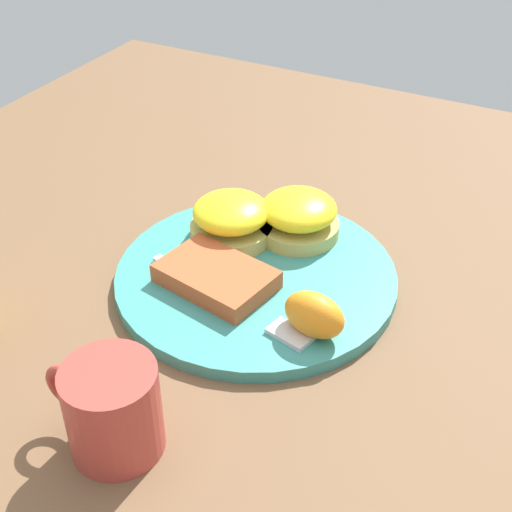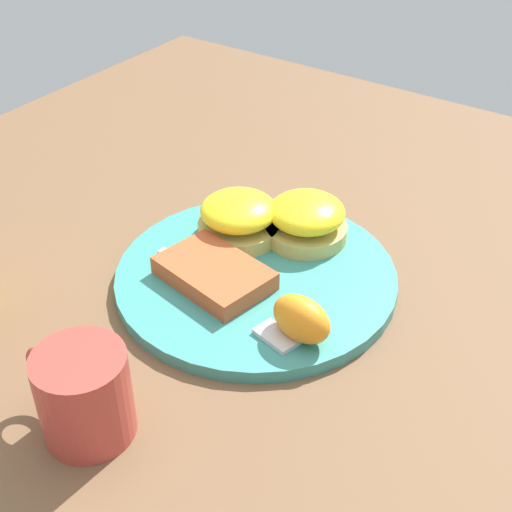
{
  "view_description": "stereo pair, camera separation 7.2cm",
  "coord_description": "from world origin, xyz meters",
  "px_view_note": "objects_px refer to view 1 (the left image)",
  "views": [
    {
      "loc": [
        -0.27,
        0.52,
        0.46
      ],
      "look_at": [
        0.0,
        0.0,
        0.03
      ],
      "focal_mm": 50.0,
      "sensor_mm": 36.0,
      "label": 1
    },
    {
      "loc": [
        -0.33,
        0.48,
        0.46
      ],
      "look_at": [
        0.0,
        0.0,
        0.03
      ],
      "focal_mm": 50.0,
      "sensor_mm": 36.0,
      "label": 2
    }
  ],
  "objects_px": {
    "sandwich_benedict_left": "(299,216)",
    "hashbrown_patty": "(216,276)",
    "fork": "(237,304)",
    "orange_wedge": "(314,315)",
    "cup": "(112,409)",
    "sandwich_benedict_right": "(231,219)"
  },
  "relations": [
    {
      "from": "sandwich_benedict_left",
      "to": "cup",
      "type": "xyz_separation_m",
      "value": [
        0.01,
        0.32,
        0.0
      ]
    },
    {
      "from": "cup",
      "to": "sandwich_benedict_right",
      "type": "bearing_deg",
      "value": -79.54
    },
    {
      "from": "orange_wedge",
      "to": "fork",
      "type": "relative_size",
      "value": 0.3
    },
    {
      "from": "sandwich_benedict_left",
      "to": "hashbrown_patty",
      "type": "relative_size",
      "value": 0.81
    },
    {
      "from": "sandwich_benedict_right",
      "to": "hashbrown_patty",
      "type": "bearing_deg",
      "value": 108.77
    },
    {
      "from": "hashbrown_patty",
      "to": "fork",
      "type": "xyz_separation_m",
      "value": [
        -0.03,
        0.02,
        -0.01
      ]
    },
    {
      "from": "hashbrown_patty",
      "to": "orange_wedge",
      "type": "bearing_deg",
      "value": 169.52
    },
    {
      "from": "orange_wedge",
      "to": "sandwich_benedict_left",
      "type": "bearing_deg",
      "value": -60.12
    },
    {
      "from": "sandwich_benedict_left",
      "to": "cup",
      "type": "distance_m",
      "value": 0.32
    },
    {
      "from": "sandwich_benedict_right",
      "to": "hashbrown_patty",
      "type": "height_order",
      "value": "sandwich_benedict_right"
    },
    {
      "from": "orange_wedge",
      "to": "cup",
      "type": "xyz_separation_m",
      "value": [
        0.09,
        0.18,
        0.0
      ]
    },
    {
      "from": "sandwich_benedict_right",
      "to": "hashbrown_patty",
      "type": "distance_m",
      "value": 0.09
    },
    {
      "from": "fork",
      "to": "cup",
      "type": "xyz_separation_m",
      "value": [
        0.01,
        0.18,
        0.02
      ]
    },
    {
      "from": "sandwich_benedict_right",
      "to": "cup",
      "type": "distance_m",
      "value": 0.29
    },
    {
      "from": "sandwich_benedict_left",
      "to": "cup",
      "type": "bearing_deg",
      "value": 88.15
    },
    {
      "from": "sandwich_benedict_right",
      "to": "hashbrown_patty",
      "type": "relative_size",
      "value": 0.81
    },
    {
      "from": "orange_wedge",
      "to": "sandwich_benedict_right",
      "type": "bearing_deg",
      "value": -35.45
    },
    {
      "from": "sandwich_benedict_right",
      "to": "orange_wedge",
      "type": "relative_size",
      "value": 1.51
    },
    {
      "from": "orange_wedge",
      "to": "cup",
      "type": "relative_size",
      "value": 0.58
    },
    {
      "from": "fork",
      "to": "hashbrown_patty",
      "type": "bearing_deg",
      "value": -30.09
    },
    {
      "from": "sandwich_benedict_right",
      "to": "fork",
      "type": "bearing_deg",
      "value": 121.62
    },
    {
      "from": "hashbrown_patty",
      "to": "fork",
      "type": "height_order",
      "value": "hashbrown_patty"
    }
  ]
}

